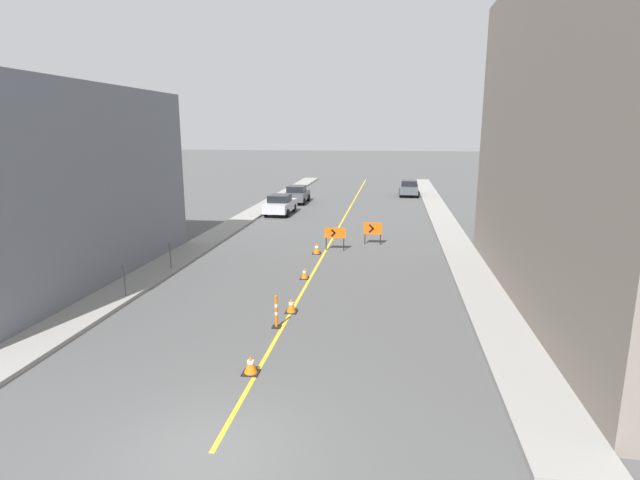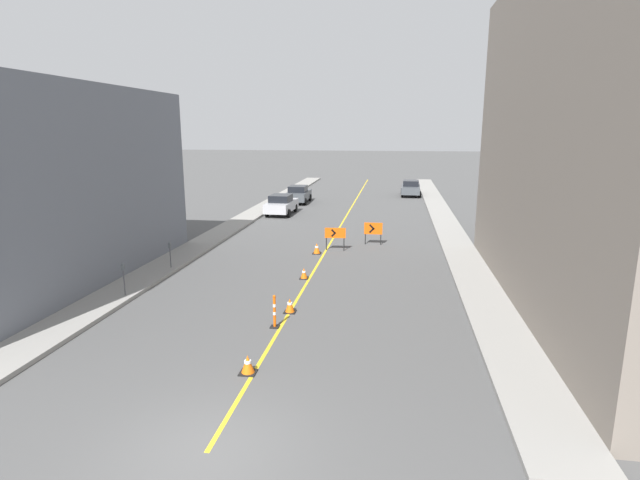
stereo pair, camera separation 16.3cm
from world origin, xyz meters
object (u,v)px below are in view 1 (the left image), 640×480
object	(u,v)px
traffic_cone_fourth	(317,248)
arrow_barricade_secondary	(373,229)
traffic_cone_nearest	(251,365)
delineator_post_front	(276,314)
parking_meter_near_curb	(124,273)
parked_car_curb_far	(409,188)
traffic_cone_second	(291,306)
arrow_barricade_primary	(335,234)
parked_car_curb_mid	(297,194)
traffic_cone_third	(304,273)
parked_car_curb_near	(280,204)
parking_meter_far_curb	(170,250)

from	to	relation	value
traffic_cone_fourth	arrow_barricade_secondary	xyz separation A→B (m)	(2.92, 2.69, 0.61)
traffic_cone_fourth	traffic_cone_nearest	bearing A→B (deg)	-88.99
delineator_post_front	parking_meter_near_curb	bearing A→B (deg)	163.60
parked_car_curb_far	traffic_cone_second	bearing A→B (deg)	-96.72
traffic_cone_nearest	traffic_cone_fourth	size ratio (longest dim) A/B	0.90
arrow_barricade_primary	parked_car_curb_mid	xyz separation A→B (m)	(-5.58, 17.79, -0.13)
delineator_post_front	parking_meter_near_curb	distance (m)	6.89
arrow_barricade_secondary	traffic_cone_third	bearing A→B (deg)	-111.23
parked_car_curb_near	parked_car_curb_far	world-z (taller)	same
traffic_cone_third	delineator_post_front	size ratio (longest dim) A/B	0.43
traffic_cone_fourth	parked_car_curb_mid	distance (m)	19.28
parked_car_curb_mid	parked_car_curb_far	bearing A→B (deg)	31.62
traffic_cone_nearest	parked_car_curb_near	xyz separation A→B (m)	(-5.03, 25.99, 0.54)
traffic_cone_second	parking_meter_far_curb	size ratio (longest dim) A/B	0.44
traffic_cone_fourth	parked_car_curb_far	bearing A→B (deg)	77.38
traffic_cone_nearest	parking_meter_far_curb	world-z (taller)	parking_meter_far_curb
traffic_cone_nearest	parking_meter_near_curb	xyz separation A→B (m)	(-6.63, 5.25, 0.83)
traffic_cone_third	arrow_barricade_primary	world-z (taller)	arrow_barricade_primary
traffic_cone_nearest	arrow_barricade_secondary	world-z (taller)	arrow_barricade_secondary
traffic_cone_second	parking_meter_far_curb	bearing A→B (deg)	145.85
traffic_cone_nearest	parking_meter_near_curb	size ratio (longest dim) A/B	0.40
delineator_post_front	parking_meter_far_curb	distance (m)	8.99
traffic_cone_third	parking_meter_far_curb	distance (m)	6.60
traffic_cone_second	arrow_barricade_primary	world-z (taller)	arrow_barricade_primary
traffic_cone_fourth	delineator_post_front	xyz separation A→B (m)	(0.20, -10.42, 0.21)
traffic_cone_fourth	arrow_barricade_primary	size ratio (longest dim) A/B	0.46
arrow_barricade_primary	parked_car_curb_near	bearing A→B (deg)	112.57
delineator_post_front	parked_car_curb_far	world-z (taller)	parked_car_curb_far
arrow_barricade_secondary	traffic_cone_second	bearing A→B (deg)	-102.83
delineator_post_front	parking_meter_far_curb	xyz separation A→B (m)	(-6.59, 6.09, 0.53)
traffic_cone_nearest	parked_car_curb_mid	xyz separation A→B (m)	(-4.92, 32.43, 0.54)
traffic_cone_fourth	parked_car_curb_near	distance (m)	13.17
parking_meter_near_curb	parked_car_curb_mid	bearing A→B (deg)	86.41
arrow_barricade_secondary	parked_car_curb_mid	distance (m)	17.72
parking_meter_near_curb	arrow_barricade_secondary	bearing A→B (deg)	50.21
traffic_cone_nearest	parked_car_curb_far	bearing A→B (deg)	82.10
delineator_post_front	parking_meter_near_curb	xyz separation A→B (m)	(-6.59, 1.94, 0.59)
traffic_cone_fourth	parked_car_curb_far	size ratio (longest dim) A/B	0.14
delineator_post_front	traffic_cone_third	bearing A→B (deg)	90.44
traffic_cone_third	parking_meter_far_curb	bearing A→B (deg)	176.98
parked_car_curb_near	parking_meter_near_curb	size ratio (longest dim) A/B	3.29
traffic_cone_second	arrow_barricade_primary	size ratio (longest dim) A/B	0.42
traffic_cone_second	arrow_barricade_primary	distance (m)	9.88
arrow_barricade_secondary	parked_car_curb_near	size ratio (longest dim) A/B	0.30
parked_car_curb_far	parked_car_curb_mid	bearing A→B (deg)	-145.67
traffic_cone_second	traffic_cone_third	xyz separation A→B (m)	(-0.26, 4.27, -0.02)
arrow_barricade_primary	parked_car_curb_far	world-z (taller)	parked_car_curb_far
traffic_cone_nearest	parked_car_curb_mid	size ratio (longest dim) A/B	0.12
arrow_barricade_secondary	parked_car_curb_mid	xyz separation A→B (m)	(-7.60, 16.01, -0.11)
parking_meter_near_curb	delineator_post_front	bearing A→B (deg)	-16.40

